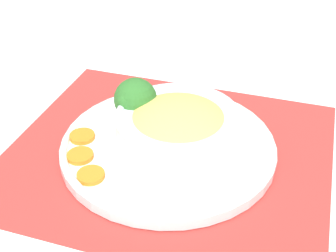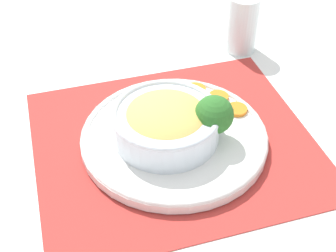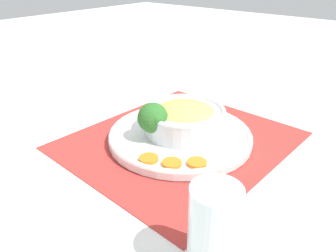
# 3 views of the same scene
# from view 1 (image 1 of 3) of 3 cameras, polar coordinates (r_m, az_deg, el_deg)

# --- Properties ---
(ground_plane) EXTENTS (4.00, 4.00, 0.00)m
(ground_plane) POSITION_cam_1_polar(r_m,az_deg,el_deg) (0.70, 0.02, -3.39)
(ground_plane) COLOR white
(placemat) EXTENTS (0.43, 0.49, 0.00)m
(placemat) POSITION_cam_1_polar(r_m,az_deg,el_deg) (0.70, 0.02, -3.26)
(placemat) COLOR #B2332D
(placemat) RESTS_ON ground_plane
(plate) EXTENTS (0.32, 0.32, 0.02)m
(plate) POSITION_cam_1_polar(r_m,az_deg,el_deg) (0.69, 0.02, -2.39)
(plate) COLOR white
(plate) RESTS_ON placemat
(bowl) EXTENTS (0.18, 0.18, 0.07)m
(bowl) POSITION_cam_1_polar(r_m,az_deg,el_deg) (0.67, 1.27, 0.07)
(bowl) COLOR silver
(bowl) RESTS_ON plate
(broccoli_floret) EXTENTS (0.06, 0.06, 0.08)m
(broccoli_floret) POSITION_cam_1_polar(r_m,az_deg,el_deg) (0.70, -4.01, 3.21)
(broccoli_floret) COLOR #84AD5B
(broccoli_floret) RESTS_ON plate
(carrot_slice_near) EXTENTS (0.04, 0.04, 0.01)m
(carrot_slice_near) POSITION_cam_1_polar(r_m,az_deg,el_deg) (0.71, -10.41, -1.25)
(carrot_slice_near) COLOR orange
(carrot_slice_near) RESTS_ON plate
(carrot_slice_middle) EXTENTS (0.04, 0.04, 0.01)m
(carrot_slice_middle) POSITION_cam_1_polar(r_m,az_deg,el_deg) (0.67, -10.65, -3.58)
(carrot_slice_middle) COLOR orange
(carrot_slice_middle) RESTS_ON plate
(carrot_slice_far) EXTENTS (0.04, 0.04, 0.01)m
(carrot_slice_far) POSITION_cam_1_polar(r_m,az_deg,el_deg) (0.64, -9.39, -5.95)
(carrot_slice_far) COLOR orange
(carrot_slice_far) RESTS_ON plate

